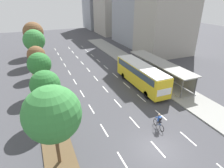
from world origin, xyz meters
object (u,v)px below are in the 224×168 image
at_px(bus_shelter, 160,68).
at_px(median_tree_fourth, 36,55).
at_px(cyclist, 159,122).
at_px(bus, 141,73).
at_px(median_tree_third, 39,64).
at_px(median_tree_farthest, 33,32).
at_px(median_tree_second, 45,85).
at_px(median_tree_fifth, 34,40).
at_px(median_tree_nearest, 52,114).

distance_m(bus_shelter, median_tree_fourth, 20.28).
bearing_deg(cyclist, bus, 70.09).
relative_size(median_tree_third, median_tree_farthest, 0.79).
relative_size(median_tree_second, median_tree_fourth, 1.11).
relative_size(bus, median_tree_third, 1.99).
relative_size(median_tree_fifth, median_tree_farthest, 0.92).
relative_size(bus_shelter, median_tree_second, 2.56).
bearing_deg(median_tree_nearest, median_tree_fourth, 90.29).
distance_m(cyclist, median_tree_fifth, 28.68).
bearing_deg(median_tree_second, median_tree_fourth, 90.71).
bearing_deg(bus_shelter, median_tree_nearest, -147.87).
distance_m(bus_shelter, median_tree_fifth, 24.09).
xyz_separation_m(bus_shelter, median_tree_third, (-17.92, 2.35, 2.37)).
bearing_deg(cyclist, bus_shelter, 53.96).
distance_m(cyclist, median_tree_third, 16.85).
bearing_deg(median_tree_fifth, median_tree_farthest, 88.09).
bearing_deg(median_tree_farthest, median_tree_fifth, -91.91).
distance_m(median_tree_nearest, median_tree_farthest, 33.98).
xyz_separation_m(bus, median_tree_fourth, (-13.72, 10.26, 1.61)).
relative_size(bus_shelter, median_tree_fifth, 2.16).
bearing_deg(median_tree_nearest, median_tree_third, 90.08).
distance_m(median_tree_second, median_tree_third, 6.80).
height_order(median_tree_second, median_tree_fourth, median_tree_second).
xyz_separation_m(bus, median_tree_fifth, (-13.56, 17.05, 2.62)).
relative_size(bus, median_tree_nearest, 1.65).
xyz_separation_m(cyclist, median_tree_second, (-10.11, 6.17, 3.34)).
height_order(median_tree_nearest, median_tree_fourth, median_tree_nearest).
xyz_separation_m(median_tree_fourth, median_tree_farthest, (0.39, 13.59, 1.45)).
bearing_deg(median_tree_third, bus, -14.24).
xyz_separation_m(bus, median_tree_nearest, (-13.62, -10.13, 2.72)).
bearing_deg(median_tree_second, cyclist, -31.38).
bearing_deg(median_tree_third, cyclist, -51.81).
bearing_deg(median_tree_farthest, median_tree_second, -90.47).
height_order(cyclist, median_tree_fifth, median_tree_fifth).
distance_m(median_tree_third, median_tree_farthest, 20.41).
relative_size(median_tree_third, median_tree_fifth, 0.86).
height_order(bus, median_tree_second, median_tree_second).
distance_m(median_tree_nearest, median_tree_second, 6.83).
relative_size(cyclist, median_tree_fourth, 0.36).
xyz_separation_m(bus, median_tree_farthest, (-13.33, 23.85, 3.07)).
distance_m(median_tree_second, median_tree_fourth, 13.60).
bearing_deg(median_tree_third, median_tree_nearest, -89.92).
distance_m(median_tree_nearest, median_tree_fifth, 27.18).
bearing_deg(median_tree_fourth, median_tree_second, -89.29).
height_order(median_tree_nearest, median_tree_third, median_tree_nearest).
xyz_separation_m(bus_shelter, median_tree_second, (-17.84, -4.45, 2.26)).
height_order(median_tree_fourth, median_tree_fifth, median_tree_fifth).
height_order(cyclist, median_tree_farthest, median_tree_farthest).
height_order(bus_shelter, median_tree_fourth, median_tree_fourth).
distance_m(median_tree_second, median_tree_farthest, 27.20).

